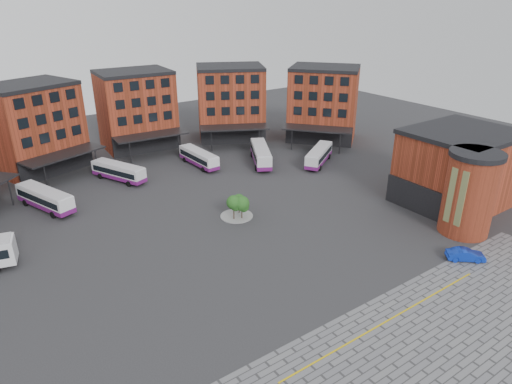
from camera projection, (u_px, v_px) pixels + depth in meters
ground at (279, 260)px, 51.52m from camera, size 160.00×160.00×0.00m
paving_zone at (470, 374)px, 36.09m from camera, size 50.00×22.00×0.02m
yellow_line at (390, 319)px, 42.07m from camera, size 26.00×0.15×0.02m
main_building at (114, 129)px, 74.75m from camera, size 94.14×42.48×14.60m
east_building at (460, 172)px, 62.25m from camera, size 17.40×15.40×10.60m
tree_island at (239, 204)px, 60.36m from camera, size 4.40×4.40×3.48m
bus_b at (45, 198)px, 63.07m from camera, size 5.83×10.65×2.94m
bus_c at (119, 172)px, 72.79m from camera, size 6.14×10.01×2.80m
bus_d at (199, 158)px, 79.03m from camera, size 2.80×9.86×2.75m
bus_e at (261, 154)px, 80.09m from camera, size 7.52×10.87×3.10m
bus_f at (319, 155)px, 79.95m from camera, size 9.76×7.43×2.85m
blue_car at (466, 255)px, 51.22m from camera, size 4.14×3.79×1.38m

